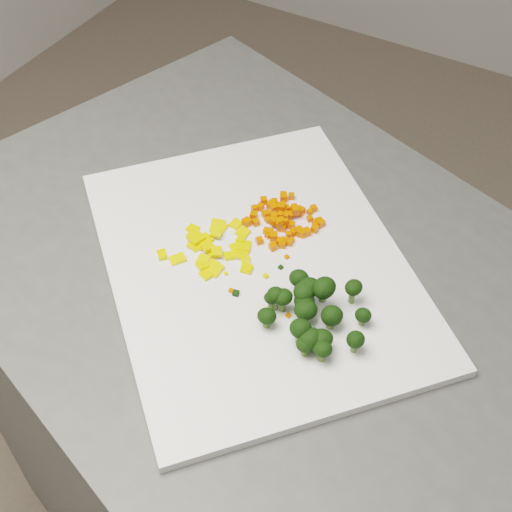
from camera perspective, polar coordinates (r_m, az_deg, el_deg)
The scene contains 133 objects.
counter_block at distance 1.25m, azimuth 0.73°, elevation -14.87°, with size 0.90×0.63×0.90m, color #4D4D4A.
cutting_board at distance 0.88m, azimuth 0.00°, elevation -0.70°, with size 0.45×0.35×0.01m, color white.
carrot_pile at distance 0.91m, azimuth 2.29°, elevation 3.21°, with size 0.10×0.10×0.03m, color #F24C02, non-canonical shape.
pepper_pile at distance 0.88m, azimuth -3.83°, elevation 0.74°, with size 0.12×0.12×0.02m, color yellow, non-canonical shape.
broccoli_pile at distance 0.80m, azimuth 4.84°, elevation -3.84°, with size 0.12×0.12×0.06m, color black, non-canonical shape.
carrot_cube_0 at distance 0.93m, azimuth 2.17°, elevation 3.81°, with size 0.01×0.01×0.01m, color #F24C02.
carrot_cube_1 at distance 0.92m, azimuth 2.63°, elevation 3.23°, with size 0.01×0.01×0.01m, color #F24C02.
carrot_cube_2 at distance 0.90m, azimuth 1.85°, elevation 2.61°, with size 0.01×0.01×0.01m, color #F24C02.
carrot_cube_3 at distance 0.90m, azimuth 1.89°, elevation 2.76°, with size 0.01×0.01×0.01m, color #F24C02.
carrot_cube_4 at distance 0.89m, azimuth 1.98°, elevation 1.11°, with size 0.01×0.01×0.01m, color #F24C02.
carrot_cube_5 at distance 0.89m, azimuth 2.27°, elevation 1.24°, with size 0.01×0.01×0.01m, color #F24C02.
carrot_cube_6 at distance 0.94m, azimuth 0.62°, elevation 4.45°, with size 0.01×0.01×0.01m, color #F24C02.
carrot_cube_7 at distance 0.91m, azimuth 1.46°, elevation 3.20°, with size 0.01×0.01×0.01m, color #F24C02.
carrot_cube_8 at distance 0.92m, azimuth 5.16°, elevation 2.65°, with size 0.01×0.01×0.01m, color #F24C02.
carrot_cube_9 at distance 0.92m, azimuth 3.08°, elevation 3.90°, with size 0.01×0.01×0.01m, color #F24C02.
carrot_cube_10 at distance 0.91m, azimuth -0.00°, elevation 2.70°, with size 0.01×0.01×0.01m, color #F24C02.
carrot_cube_11 at distance 0.91m, azimuth 2.05°, elevation 2.36°, with size 0.01×0.01×0.01m, color #F24C02.
carrot_cube_12 at distance 0.93m, azimuth 2.17°, elevation 3.58°, with size 0.01×0.01×0.01m, color #F24C02.
carrot_cube_13 at distance 0.90m, azimuth 1.00°, elevation 1.70°, with size 0.01×0.01×0.01m, color #F24C02.
carrot_cube_14 at distance 0.91m, azimuth 1.67°, elevation 2.80°, with size 0.01×0.01×0.01m, color #F24C02.
carrot_cube_15 at distance 0.89m, azimuth 2.85°, elevation 1.25°, with size 0.01×0.01×0.01m, color #F24C02.
carrot_cube_16 at distance 0.94m, azimuth 1.65°, elevation 4.13°, with size 0.01×0.01×0.01m, color #F24C02.
carrot_cube_17 at distance 0.95m, azimuth 2.22°, elevation 4.69°, with size 0.01×0.01×0.01m, color #F24C02.
carrot_cube_18 at distance 0.93m, azimuth 2.43°, elevation 3.80°, with size 0.01×0.01×0.01m, color #F24C02.
carrot_cube_19 at distance 0.90m, azimuth 0.91°, elevation 1.83°, with size 0.01×0.01×0.01m, color #F24C02.
carrot_cube_20 at distance 0.93m, azimuth 2.02°, elevation 3.92°, with size 0.01×0.01×0.01m, color #F24C02.
carrot_cube_21 at distance 0.89m, azimuth 2.09°, elevation 0.95°, with size 0.01×0.01×0.01m, color #F24C02.
carrot_cube_22 at distance 0.92m, azimuth 4.33°, elevation 2.98°, with size 0.01×0.01×0.01m, color #F24C02.
carrot_cube_23 at distance 0.90m, azimuth 1.85°, elevation 2.65°, with size 0.01×0.01×0.01m, color #F24C02.
carrot_cube_24 at distance 0.90m, azimuth 0.83°, elevation 2.04°, with size 0.01×0.01×0.01m, color #F24C02.
carrot_cube_25 at distance 0.90m, azimuth 3.46°, elevation 2.00°, with size 0.01×0.01×0.01m, color #F24C02.
carrot_cube_26 at distance 0.94m, azimuth 1.23°, elevation 4.10°, with size 0.01×0.01×0.01m, color #F24C02.
carrot_cube_27 at distance 0.93m, azimuth 2.85°, elevation 3.71°, with size 0.01×0.01×0.01m, color #F24C02.
carrot_cube_28 at distance 0.90m, azimuth 3.67°, elevation 1.85°, with size 0.01×0.01×0.01m, color #F24C02.
carrot_cube_29 at distance 0.93m, azimuth 3.56°, elevation 3.61°, with size 0.01×0.01×0.01m, color #F24C02.
carrot_cube_30 at distance 0.95m, azimuth 2.21°, elevation 4.86°, with size 0.01×0.01×0.01m, color #F24C02.
carrot_cube_31 at distance 0.92m, azimuth -0.84°, elevation 2.73°, with size 0.01×0.01×0.01m, color #F24C02.
carrot_cube_32 at distance 0.90m, azimuth 4.04°, elevation 1.93°, with size 0.01×0.01×0.01m, color #F24C02.
carrot_cube_33 at distance 0.91m, azimuth 1.41°, elevation 2.85°, with size 0.01×0.01×0.01m, color #F24C02.
carrot_cube_34 at distance 0.91m, azimuth 4.71°, elevation 2.18°, with size 0.01×0.01×0.01m, color #F24C02.
carrot_cube_35 at distance 0.90m, azimuth 3.02°, elevation 1.91°, with size 0.01×0.01×0.01m, color #F24C02.
carrot_cube_36 at distance 0.91m, azimuth 2.28°, elevation 2.39°, with size 0.01×0.01×0.01m, color #F24C02.
carrot_cube_37 at distance 0.92m, azimuth 0.80°, elevation 3.34°, with size 0.01×0.01×0.01m, color #F24C02.
carrot_cube_38 at distance 0.90m, azimuth 1.07°, elevation 1.90°, with size 0.01×0.01×0.01m, color #F24C02.
carrot_cube_39 at distance 0.92m, azimuth 2.17°, elevation 2.92°, with size 0.01×0.01×0.01m, color #F24C02.
carrot_cube_40 at distance 0.92m, azimuth 4.80°, elevation 2.53°, with size 0.01×0.01×0.01m, color #F24C02.
carrot_cube_41 at distance 0.93m, azimuth 0.34°, elevation 3.93°, with size 0.01×0.01×0.01m, color #F24C02.
carrot_cube_42 at distance 0.91m, azimuth -0.75°, elevation 2.72°, with size 0.01×0.01×0.01m, color #F24C02.
carrot_cube_43 at distance 0.88m, azimuth 1.36°, elevation 0.75°, with size 0.01×0.01×0.01m, color #F24C02.
carrot_cube_44 at distance 0.94m, azimuth 1.92°, elevation 3.93°, with size 0.01×0.01×0.01m, color #F24C02.
carrot_cube_45 at distance 0.92m, azimuth 5.02°, elevation 2.77°, with size 0.01×0.01×0.01m, color #F24C02.
carrot_cube_46 at distance 0.92m, azimuth 3.19°, elevation 3.66°, with size 0.01×0.01×0.01m, color #F24C02.
carrot_cube_47 at distance 0.93m, azimuth 1.41°, elevation 3.86°, with size 0.01×0.01×0.01m, color #F24C02.
carrot_cube_48 at distance 0.91m, azimuth 2.39°, elevation 3.22°, with size 0.01×0.01×0.01m, color #F24C02.
carrot_cube_49 at distance 0.94m, azimuth 4.62°, elevation 3.81°, with size 0.01×0.01×0.01m, color #F24C02.
carrot_cube_50 at distance 0.93m, azimuth 1.89°, elevation 3.63°, with size 0.01×0.01×0.01m, color #F24C02.
carrot_cube_51 at distance 0.90m, azimuth 2.64°, elevation 1.72°, with size 0.01×0.01×0.01m, color #F24C02.
carrot_cube_52 at distance 0.91m, azimuth 2.40°, elevation 2.78°, with size 0.01×0.01×0.01m, color #F24C02.
carrot_cube_53 at distance 0.91m, azimuth 2.04°, elevation 2.82°, with size 0.01×0.01×0.01m, color #F24C02.
carrot_cube_54 at distance 0.93m, azimuth 1.01°, elevation 3.35°, with size 0.01×0.01×0.01m, color #F24C02.
carrot_cube_55 at distance 0.91m, azimuth 1.96°, elevation 3.31°, with size 0.01×0.01×0.01m, color #F24C02.
carrot_cube_56 at distance 0.92m, azimuth 0.94°, elevation 2.91°, with size 0.01×0.01×0.01m, color #F24C02.
carrot_cube_57 at distance 0.94m, azimuth 1.48°, elevation 4.36°, with size 0.01×0.01×0.01m, color #F24C02.
carrot_cube_58 at distance 0.90m, azimuth 1.41°, elevation 1.57°, with size 0.01×0.01×0.01m, color #F24C02.
carrot_cube_59 at distance 0.91m, azimuth 2.09°, elevation 2.75°, with size 0.01×0.01×0.01m, color #F24C02.
carrot_cube_60 at distance 0.89m, azimuth 2.69°, elevation 1.09°, with size 0.01×0.01×0.01m, color #F24C02.
carrot_cube_61 at distance 0.95m, azimuth 2.85°, elevation 4.80°, with size 0.01×0.01×0.01m, color #F24C02.
carrot_cube_62 at distance 0.92m, azimuth -0.18°, elevation 3.28°, with size 0.01×0.01×0.01m, color #F24C02.
carrot_cube_63 at distance 0.91m, azimuth 2.84°, elevation 2.47°, with size 0.01×0.01×0.01m, color #F24C02.
carrot_cube_64 at distance 0.89m, azimuth 0.28°, elevation 1.24°, with size 0.01×0.01×0.01m, color #F24C02.
carrot_cube_65 at distance 0.93m, azimuth -0.14°, elevation 3.81°, with size 0.01×0.01×0.01m, color #F24C02.
carrot_cube_66 at distance 0.93m, azimuth 4.31°, elevation 3.53°, with size 0.01×0.01×0.01m, color #F24C02.
carrot_cube_67 at distance 0.94m, azimuth 2.12°, elevation 4.02°, with size 0.01×0.01×0.01m, color #F24C02.
carrot_cube_68 at distance 0.91m, azimuth 2.13°, elevation 2.31°, with size 0.01×0.01×0.01m, color #F24C02.
pepper_chunk_0 at distance 0.91m, azimuth -5.06°, elevation 2.19°, with size 0.01×0.01×0.00m, color yellow.
pepper_chunk_1 at distance 0.87m, azimuth -3.49°, elevation -0.80°, with size 0.01×0.02×0.00m, color yellow.
pepper_chunk_2 at distance 0.88m, azimuth -2.02°, elevation 0.05°, with size 0.02×0.01×0.00m, color yellow.
pepper_chunk_3 at distance 0.86m, azimuth -0.75°, elevation -1.07°, with size 0.01×0.01×0.00m, color yellow.
pepper_chunk_4 at distance 0.87m, azimuth -0.85°, elevation -0.46°, with size 0.02×0.01×0.00m, color yellow.
pepper_chunk_5 at distance 0.87m, azimuth -4.33°, elevation -0.80°, with size 0.01×0.01×0.00m, color yellow.
pepper_chunk_6 at distance 0.88m, azimuth -4.28°, elevation -0.33°, with size 0.02×0.01×0.00m, color yellow.
pepper_chunk_7 at distance 0.90m, azimuth -3.23°, elevation 1.82°, with size 0.01×0.01×0.00m, color yellow.
pepper_chunk_8 at distance 0.90m, azimuth -4.17°, elevation 1.31°, with size 0.02×0.02×0.00m, color yellow.
pepper_chunk_9 at distance 0.92m, azimuth -1.64°, elevation 2.58°, with size 0.01×0.01×0.00m, color yellow.
pepper_chunk_10 at distance 0.86m, azimuth -3.28°, elevation -1.14°, with size 0.02×0.01×0.00m, color yellow.
pepper_chunk_11 at distance 0.89m, azimuth -4.85°, elevation 0.78°, with size 0.01×0.01×0.00m, color yellow.
pepper_chunk_12 at distance 0.90m, azimuth -4.69°, elevation 1.40°, with size 0.01×0.01×0.00m, color yellow.
pepper_chunk_13 at distance 0.89m, azimuth -0.98°, elevation 0.79°, with size 0.02×0.02×0.00m, color yellow.
pepper_chunk_14 at distance 0.89m, azimuth -4.89°, elevation 0.97°, with size 0.02×0.01×0.00m, color yellow.
pepper_chunk_15 at distance 0.89m, azimuth -7.53°, elevation 0.14°, with size 0.02×0.01×0.00m, color yellow.
pepper_chunk_16 at distance 0.88m, azimuth -3.43°, elevation 0.18°, with size 0.01×0.01×0.00m, color yellow.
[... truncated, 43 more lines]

